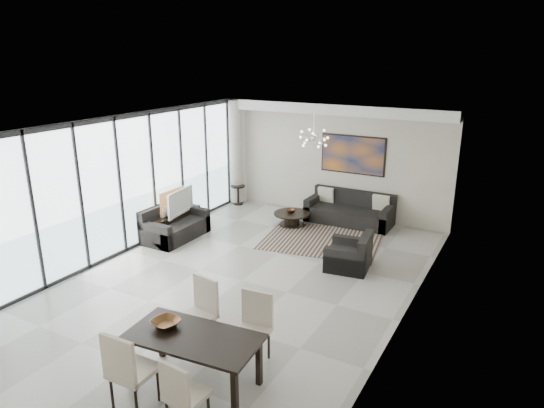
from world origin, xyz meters
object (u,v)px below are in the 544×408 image
Objects in this scene: tv_console at (172,223)px; dining_table at (193,342)px; coffee_table at (292,218)px; television at (177,202)px; sofa_main at (350,213)px.

dining_table is at bearing -46.96° from tv_console.
dining_table reaches higher than coffee_table.
television is 0.57× the size of dining_table.
dining_table is (3.83, -4.11, 0.37)m from tv_console.
television is at bearing -139.79° from sofa_main.
coffee_table is at bearing -144.07° from sofa_main.
tv_console is 0.92× the size of dining_table.
television is 5.53m from dining_table.
sofa_main is at bearing 35.93° from coffee_table.
television is at bearing -137.53° from coffee_table.
television is at bearing 131.66° from dining_table.
tv_console is (-2.21, -1.90, 0.08)m from coffee_table.
tv_console reaches higher than coffee_table.
sofa_main is (1.19, 0.86, 0.08)m from coffee_table.
tv_console is 0.57m from television.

